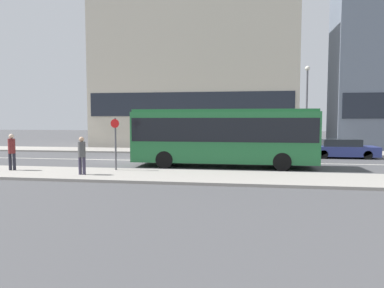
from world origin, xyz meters
TOP-DOWN VIEW (x-y plane):
  - ground_plane at (0.00, 0.00)m, footprint 120.00×120.00m
  - sidewalk_near at (0.00, -6.25)m, footprint 44.00×3.50m
  - sidewalk_far at (0.00, 6.25)m, footprint 44.00×3.50m
  - lane_centerline at (0.00, 0.00)m, footprint 41.80×0.16m
  - apartment_block_left_tower at (3.12, 12.59)m, footprint 19.75×6.26m
  - city_bus at (7.02, -2.25)m, footprint 10.23×2.49m
  - parked_car_0 at (15.00, 3.56)m, footprint 4.60×1.81m
  - pedestrian_near_stop at (-3.41, -6.02)m, footprint 0.35×0.34m
  - pedestrian_down_pavement at (0.74, -6.80)m, footprint 0.35×0.34m
  - bus_stop_sign at (1.76, -5.17)m, footprint 0.44×0.12m
  - street_lamp at (12.93, 5.69)m, footprint 0.36×0.36m

SIDE VIEW (x-z plane):
  - ground_plane at x=0.00m, z-range 0.00..0.00m
  - lane_centerline at x=0.00m, z-range 0.00..0.01m
  - sidewalk_near at x=0.00m, z-range 0.00..0.13m
  - sidewalk_far at x=0.00m, z-range 0.00..0.13m
  - parked_car_0 at x=15.00m, z-range -0.03..1.29m
  - pedestrian_down_pavement at x=0.74m, z-range 0.25..2.02m
  - pedestrian_near_stop at x=-3.41m, z-range 0.26..2.10m
  - bus_stop_sign at x=1.76m, z-range 0.35..2.99m
  - city_bus at x=7.02m, z-range 0.24..3.50m
  - street_lamp at x=12.93m, z-range 0.88..7.51m
  - apartment_block_left_tower at x=3.12m, z-range -0.01..14.91m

